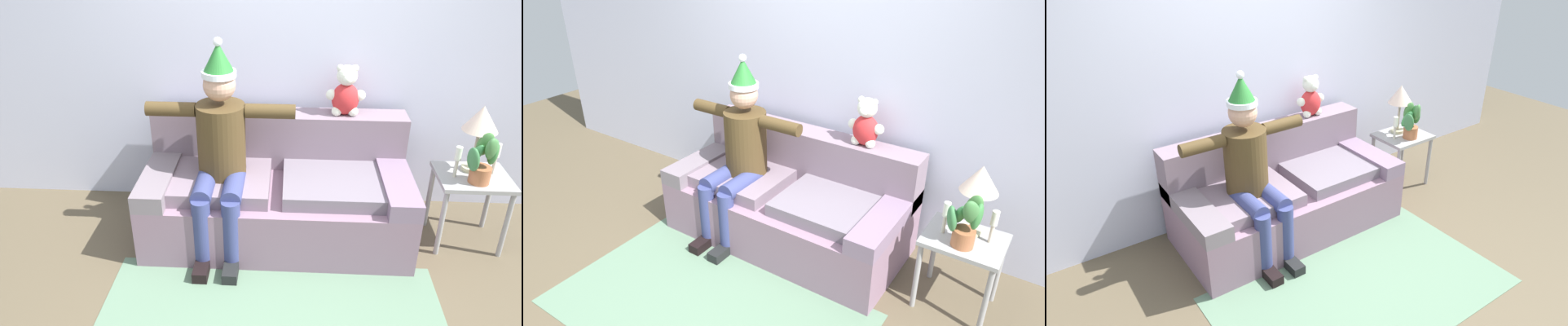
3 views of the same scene
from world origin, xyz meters
TOP-DOWN VIEW (x-y plane):
  - back_wall at (0.00, 1.55)m, footprint 7.00×0.10m
  - couch at (0.00, 1.02)m, footprint 1.92×0.92m
  - person_seated at (-0.39, 0.85)m, footprint 1.02×0.77m
  - teddy_bear at (0.49, 1.30)m, footprint 0.29×0.17m
  - side_table at (1.39, 0.96)m, footprint 0.50×0.43m
  - table_lamp at (1.40, 1.05)m, footprint 0.24×0.24m
  - potted_plant at (1.39, 0.87)m, footprint 0.24×0.22m
  - candle_tall at (1.25, 0.94)m, footprint 0.04×0.04m
  - candle_short at (1.53, 1.00)m, footprint 0.04×0.04m

SIDE VIEW (x-z plane):
  - couch at x=0.00m, z-range -0.10..0.76m
  - side_table at x=1.39m, z-range 0.18..0.73m
  - candle_tall at x=1.25m, z-range 0.59..0.82m
  - candle_short at x=1.53m, z-range 0.59..0.82m
  - potted_plant at x=1.39m, z-range 0.54..0.92m
  - person_seated at x=-0.39m, z-range 0.01..1.52m
  - table_lamp at x=1.40m, z-range 0.68..1.18m
  - teddy_bear at x=0.49m, z-range 0.84..1.22m
  - back_wall at x=0.00m, z-range 0.00..2.70m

